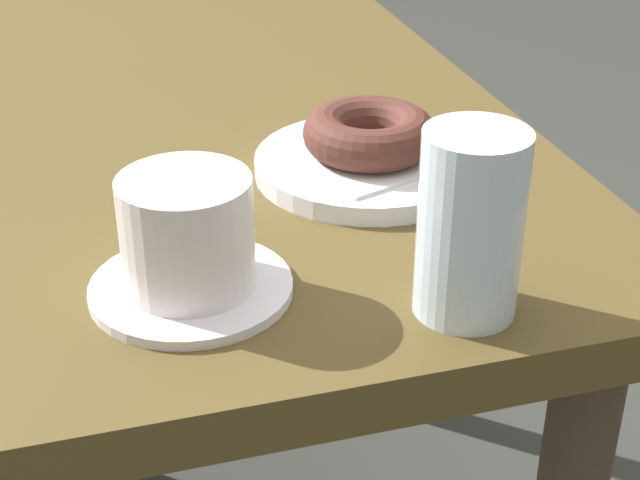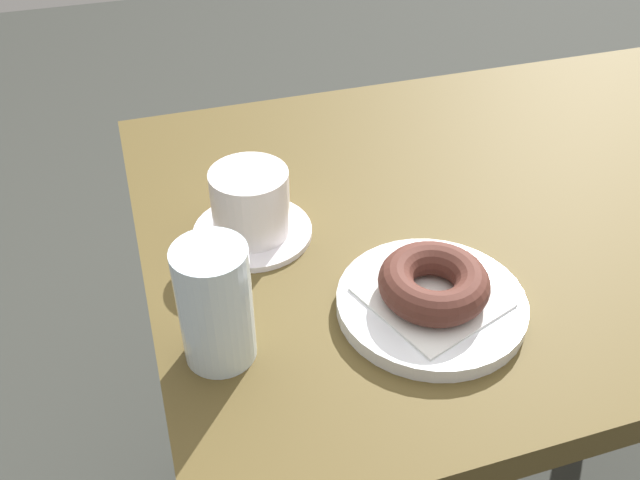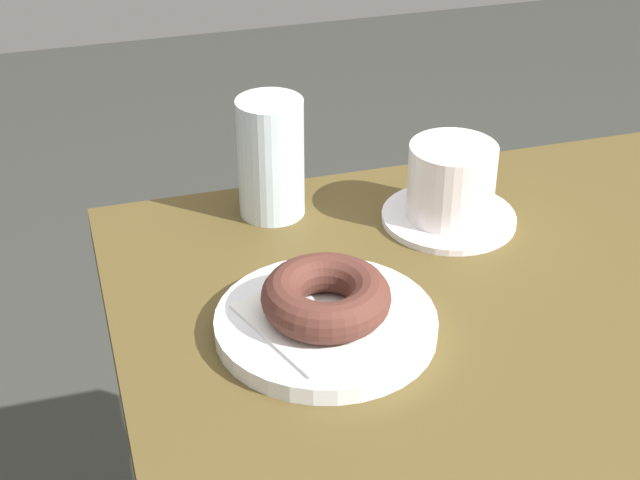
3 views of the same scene
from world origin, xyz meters
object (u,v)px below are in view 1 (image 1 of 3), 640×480
object	(u,v)px
plate_chocolate_ring	(369,165)
coffee_cup	(188,241)
donut_chocolate_ring	(369,133)
water_glass	(470,225)

from	to	relation	value
plate_chocolate_ring	coffee_cup	distance (m)	0.23
donut_chocolate_ring	coffee_cup	distance (m)	0.23
water_glass	coffee_cup	xyz separation A→B (m)	(0.07, 0.17, -0.02)
plate_chocolate_ring	water_glass	world-z (taller)	water_glass
plate_chocolate_ring	water_glass	xyz separation A→B (m)	(-0.21, 0.01, 0.05)
plate_chocolate_ring	water_glass	distance (m)	0.22
donut_chocolate_ring	coffee_cup	world-z (taller)	coffee_cup
donut_chocolate_ring	coffee_cup	bearing A→B (deg)	129.66
plate_chocolate_ring	coffee_cup	bearing A→B (deg)	129.66
plate_chocolate_ring	coffee_cup	xyz separation A→B (m)	(-0.14, 0.17, 0.03)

